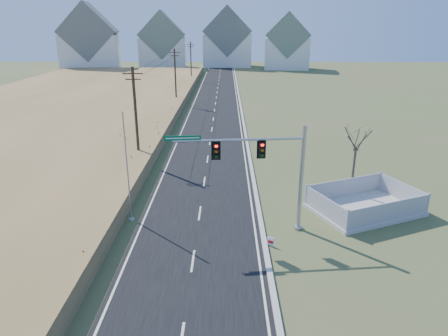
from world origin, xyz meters
TOP-DOWN VIEW (x-y plane):
  - ground at (0.00, 0.00)m, footprint 260.00×260.00m
  - road at (0.00, 50.00)m, footprint 8.00×180.00m
  - curb at (4.15, 50.00)m, footprint 0.30×180.00m
  - reed_marsh at (-24.00, 40.00)m, footprint 38.00×110.00m
  - utility_pole_near at (-6.50, 15.00)m, footprint 1.80×0.26m
  - utility_pole_mid at (-6.50, 45.00)m, footprint 1.80×0.26m
  - utility_pole_far at (-6.50, 75.00)m, footprint 1.80×0.26m
  - condo_nw at (-38.00, 100.00)m, footprint 17.69×13.38m
  - condo_nnw at (-18.00, 108.00)m, footprint 14.93×11.17m
  - condo_n at (2.00, 112.00)m, footprint 15.27×10.20m
  - condo_ne at (20.00, 104.00)m, footprint 14.12×10.51m
  - traffic_signal_mast at (4.66, 1.72)m, footprint 8.56×1.11m
  - fence_enclosure at (11.62, 4.54)m, footprint 8.41×7.21m
  - open_sign at (4.50, -0.29)m, footprint 0.41×0.26m
  - flagpole at (-4.54, 3.01)m, footprint 0.33×0.33m
  - bare_tree at (11.41, 7.09)m, footprint 2.19×2.19m

SIDE VIEW (x-z plane):
  - ground at x=0.00m, z-range 0.00..0.00m
  - road at x=0.00m, z-range 0.00..0.06m
  - curb at x=4.15m, z-range 0.00..0.18m
  - open_sign at x=4.50m, z-range 0.02..0.57m
  - fence_enclosure at x=11.62m, z-range -0.51..1.12m
  - reed_marsh at x=-24.00m, z-range 0.00..1.30m
  - flagpole at x=-4.54m, z-range -0.75..6.69m
  - traffic_signal_mast at x=4.66m, z-range 0.82..7.65m
  - bare_tree at x=11.41m, z-range 1.77..7.57m
  - utility_pole_near at x=-6.50m, z-range 0.18..9.18m
  - utility_pole_mid at x=-6.50m, z-range 0.18..9.18m
  - utility_pole_far at x=-6.50m, z-range 0.18..9.18m
  - condo_ne at x=20.00m, z-range -1.42..15.10m
  - condo_nnw at x=-18.00m, z-range -1.58..15.45m
  - condo_n at x=2.00m, z-range -1.66..16.88m
  - condo_nw at x=-38.00m, z-range -1.82..17.23m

